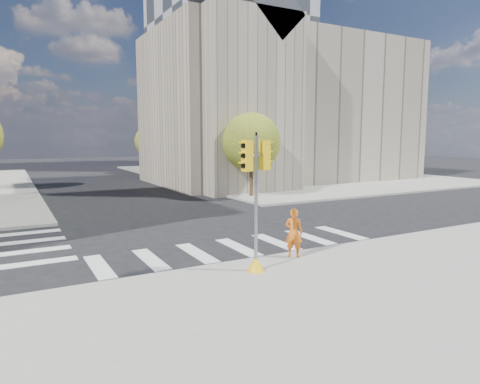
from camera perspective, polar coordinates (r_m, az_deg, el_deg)
name	(u,v)px	position (r m, az deg, el deg)	size (l,w,h in m)	color
ground	(219,237)	(19.09, -2.88, -6.00)	(160.00, 160.00, 0.00)	black
sidewalk_near	(437,335)	(10.80, 24.78, -16.97)	(30.00, 14.00, 0.15)	gray
sidewalk_far_right	(274,174)	(51.31, 4.59, 2.47)	(28.00, 40.00, 0.15)	gray
civic_building	(276,108)	(43.05, 4.81, 11.12)	(26.00, 16.00, 19.39)	#A0927F
office_tower	(228,66)	(66.83, -1.63, 16.46)	(20.00, 18.00, 30.00)	#9EA0A3
tree_re_near	(251,142)	(30.93, 1.54, 6.69)	(4.20, 4.20, 6.16)	#382616
tree_re_mid	(189,138)	(41.74, -6.85, 7.22)	(4.60, 4.60, 6.66)	#382616
tree_re_far	(152,142)	(53.07, -11.71, 6.61)	(4.00, 4.00, 5.88)	#382616
lamp_near	(232,135)	(34.68, -1.10, 7.63)	(0.35, 0.18, 8.11)	black
lamp_far	(172,135)	(47.53, -9.01, 7.46)	(0.35, 0.18, 8.11)	black
traffic_signal	(256,214)	(13.44, 2.14, -2.92)	(1.08, 0.56, 4.40)	yellow
photographer	(294,233)	(15.37, 7.18, -5.41)	(0.64, 0.42, 1.75)	orange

